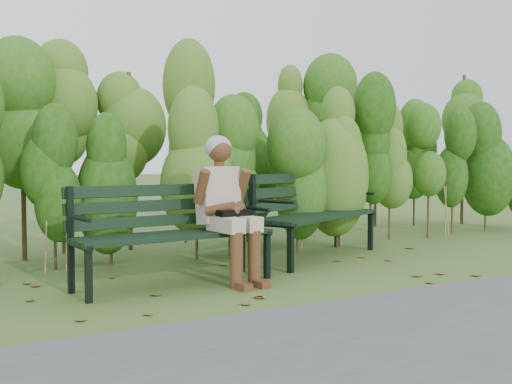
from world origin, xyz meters
TOP-DOWN VIEW (x-y plane):
  - ground at (0.00, 0.00)m, footprint 80.00×80.00m
  - footpath at (0.00, -2.20)m, footprint 60.00×2.50m
  - hedge_band at (0.00, 1.86)m, footprint 11.04×1.67m
  - leaf_litter at (-0.14, -0.18)m, footprint 5.72×2.26m
  - bench_left at (-0.88, 0.28)m, footprint 1.72×0.69m
  - bench_right at (0.93, 0.82)m, footprint 1.90×1.29m
  - seated_woman at (-0.42, 0.14)m, footprint 0.52×0.76m

SIDE VIEW (x-z plane):
  - ground at x=0.00m, z-range 0.00..0.00m
  - leaf_litter at x=-0.14m, z-range 0.00..0.01m
  - footpath at x=0.00m, z-range 0.00..0.01m
  - bench_left at x=-0.88m, z-range 0.07..0.92m
  - bench_right at x=0.93m, z-range 0.08..0.99m
  - seated_woman at x=-0.42m, z-range 0.08..1.34m
  - hedge_band at x=0.00m, z-range 0.05..2.47m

